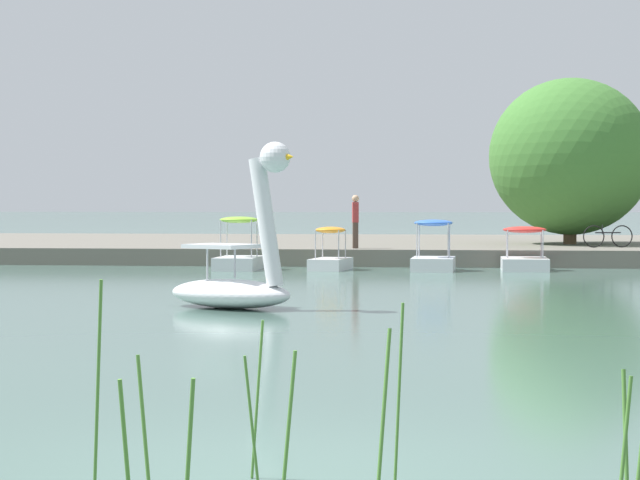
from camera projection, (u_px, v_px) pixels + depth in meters
ground_plane at (278, 476)px, 8.84m from camera, size 552.15×552.15×0.00m
shore_bank_far at (421, 248)px, 47.11m from camera, size 152.25×18.91×0.56m
swan_boat at (237, 273)px, 22.93m from camera, size 3.04×2.45×3.21m
pedal_boat_red at (525, 258)px, 36.02m from camera, size 1.40×2.15×1.34m
pedal_boat_blue at (433, 256)px, 35.83m from camera, size 1.34×2.10×1.55m
pedal_boat_orange at (331, 256)px, 36.29m from camera, size 1.25×2.02×1.33m
pedal_boat_lime at (239, 255)px, 36.50m from camera, size 1.30×2.28×1.64m
tree_willow_overhanging at (570, 157)px, 43.17m from camera, size 7.82×8.00×6.05m
person_on_path at (355, 219)px, 38.94m from camera, size 0.23×0.25×1.76m
bicycle_parked at (608, 236)px, 39.69m from camera, size 1.69×0.46×0.77m
reed_clump_foreground at (344, 424)px, 7.92m from camera, size 3.64×1.42×1.55m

